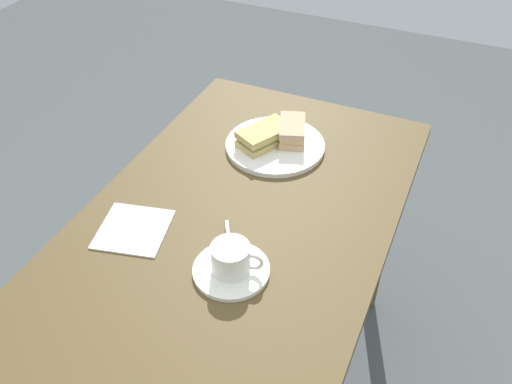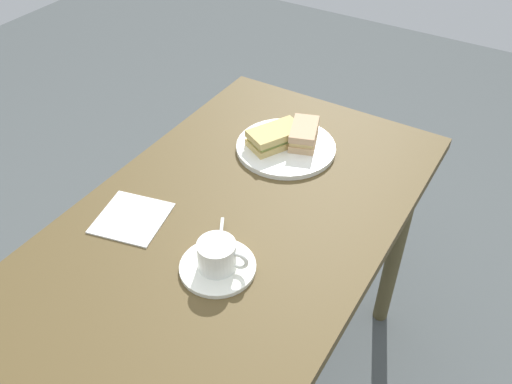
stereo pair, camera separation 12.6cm
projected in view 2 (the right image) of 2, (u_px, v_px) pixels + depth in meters
dining_table at (223, 259)px, 1.28m from camera, size 1.24×0.69×0.76m
sandwich_plate at (286, 147)px, 1.44m from camera, size 0.26×0.26×0.01m
sandwich_front at (276, 137)px, 1.42m from camera, size 0.16×0.14×0.05m
sandwich_back at (304, 134)px, 1.43m from camera, size 0.13×0.10×0.05m
coffee_saucer at (218, 267)px, 1.12m from camera, size 0.16×0.16×0.01m
coffee_cup at (218, 255)px, 1.09m from camera, size 0.08×0.11×0.06m
spoon at (220, 239)px, 1.17m from camera, size 0.09×0.06×0.01m
napkin at (132, 218)px, 1.24m from camera, size 0.18×0.18×0.00m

